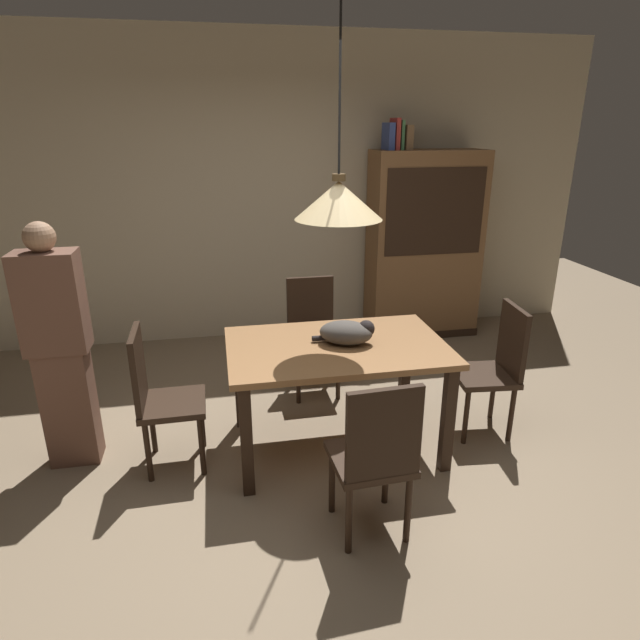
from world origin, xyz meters
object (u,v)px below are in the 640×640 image
dining_table (337,359)px  chair_near_front (375,454)px  book_blue_wide (388,136)px  book_red_tall (395,134)px  hutch_bookcase (424,249)px  cat_sleeping (348,332)px  pendant_lamp (339,200)px  book_brown_thick (406,137)px  chair_left_side (159,394)px  chair_far_back (313,330)px  person_standing (60,349)px  book_green_slim (400,135)px  chair_right_side (495,365)px

dining_table → chair_near_front: bearing=-89.7°
book_blue_wide → book_red_tall: book_red_tall is taller
hutch_bookcase → cat_sleeping: bearing=-123.3°
pendant_lamp → book_blue_wide: pendant_lamp is taller
dining_table → book_brown_thick: size_ratio=5.83×
chair_left_side → book_brown_thick: size_ratio=3.88×
chair_far_back → person_standing: (-1.70, -0.70, 0.27)m
chair_far_back → cat_sleeping: chair_far_back is taller
chair_far_back → person_standing: size_ratio=0.59×
cat_sleeping → book_green_slim: 2.43m
chair_right_side → book_blue_wide: book_blue_wide is taller
dining_table → book_red_tall: 2.54m
chair_far_back → book_brown_thick: bearing=44.1°
hutch_bookcase → book_green_slim: bearing=179.7°
chair_near_front → chair_far_back: bearing=90.2°
hutch_bookcase → book_blue_wide: (-0.42, 0.00, 1.08)m
chair_far_back → book_blue_wide: 2.01m
book_red_tall → chair_far_back: bearing=-132.9°
chair_far_back → cat_sleeping: bearing=-85.3°
chair_far_back → hutch_bookcase: bearing=38.2°
cat_sleeping → pendant_lamp: bearing=-177.2°
cat_sleeping → dining_table: bearing=-177.2°
book_green_slim → person_standing: (-2.72, -1.75, -1.20)m
book_red_tall → book_green_slim: (0.05, 0.00, -0.01)m
cat_sleeping → book_green_slim: (0.95, 1.92, 1.15)m
chair_left_side → pendant_lamp: size_ratio=0.72×
chair_far_back → book_green_slim: (1.02, 1.05, 1.47)m
dining_table → chair_right_side: size_ratio=1.51×
dining_table → chair_far_back: chair_far_back is taller
book_green_slim → dining_table: bearing=-117.9°
chair_far_back → chair_near_front: bearing=-89.8°
pendant_lamp → person_standing: (-1.70, 0.17, -0.88)m
pendant_lamp → hutch_bookcase: bearing=55.3°
chair_near_front → dining_table: bearing=90.3°
chair_right_side → book_red_tall: size_ratio=3.32×
dining_table → book_green_slim: bearing=62.1°
chair_right_side → hutch_bookcase: (0.20, 1.93, 0.38)m
hutch_bookcase → book_red_tall: 1.16m
chair_right_side → pendant_lamp: bearing=179.6°
dining_table → book_blue_wide: 2.51m
chair_near_front → chair_right_side: size_ratio=1.00×
hutch_bookcase → book_brown_thick: bearing=179.7°
dining_table → chair_near_front: size_ratio=1.51×
chair_left_side → book_brown_thick: (2.21, 1.93, 1.45)m
pendant_lamp → book_red_tall: 2.18m
chair_far_back → pendant_lamp: (0.00, -0.88, 1.15)m
book_red_tall → book_brown_thick: size_ratio=1.17×
book_red_tall → person_standing: size_ratio=0.18×
chair_near_front → pendant_lamp: 1.45m
chair_left_side → book_red_tall: bearing=42.5°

